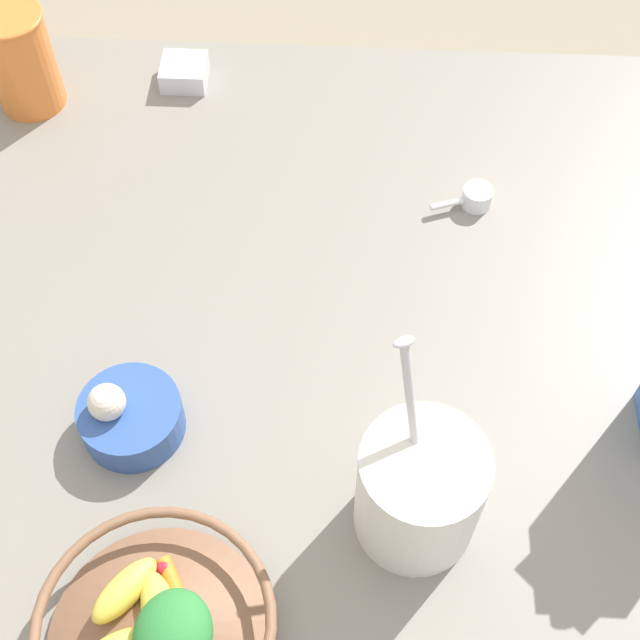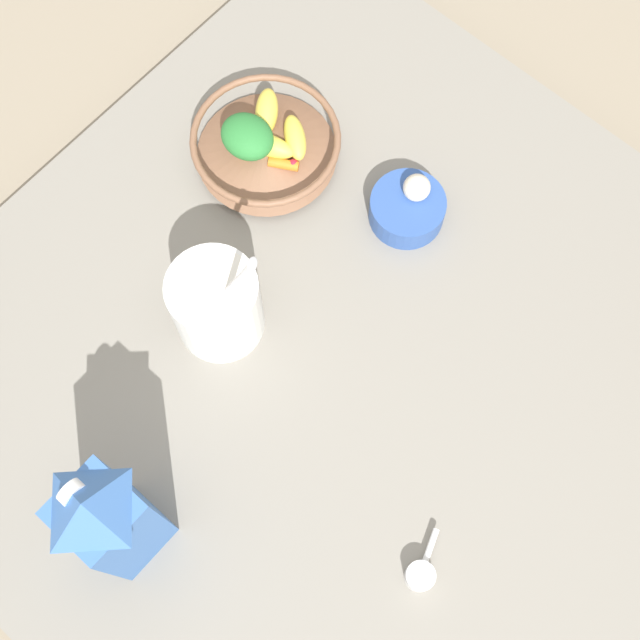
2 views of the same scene
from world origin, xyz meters
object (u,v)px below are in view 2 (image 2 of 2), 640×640
(fruit_bowl, at_px, (265,143))
(milk_carton, at_px, (110,520))
(garlic_bowl, at_px, (408,207))
(yogurt_tub, at_px, (216,303))

(fruit_bowl, relative_size, milk_carton, 0.83)
(garlic_bowl, bearing_deg, milk_carton, 2.36)
(fruit_bowl, height_order, milk_carton, milk_carton)
(milk_carton, bearing_deg, fruit_bowl, -154.95)
(milk_carton, bearing_deg, yogurt_tub, -158.65)
(fruit_bowl, relative_size, yogurt_tub, 0.89)
(yogurt_tub, bearing_deg, milk_carton, 21.35)
(fruit_bowl, xyz_separation_m, milk_carton, (0.50, 0.23, 0.09))
(yogurt_tub, bearing_deg, garlic_bowl, 163.70)
(garlic_bowl, bearing_deg, fruit_bowl, -73.71)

